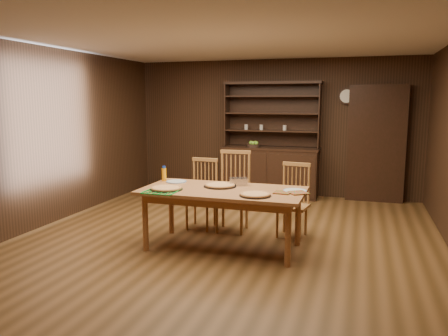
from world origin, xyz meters
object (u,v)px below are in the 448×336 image
(dining_table, at_px, (223,195))
(chair_center, at_px, (234,188))
(china_hutch, at_px, (270,165))
(juice_bottle, at_px, (164,174))
(chair_left, at_px, (203,191))
(chair_right, at_px, (294,197))

(dining_table, bearing_deg, chair_center, 97.19)
(china_hutch, distance_m, juice_bottle, 3.00)
(dining_table, height_order, chair_center, chair_center)
(chair_left, distance_m, chair_right, 1.32)
(chair_left, height_order, juice_bottle, chair_left)
(chair_left, bearing_deg, chair_center, 4.76)
(chair_center, bearing_deg, chair_left, -179.63)
(dining_table, height_order, chair_left, chair_left)
(chair_center, bearing_deg, chair_right, -3.66)
(china_hutch, bearing_deg, dining_table, -88.97)
(china_hutch, distance_m, chair_right, 2.49)
(dining_table, bearing_deg, juice_bottle, 162.93)
(chair_left, height_order, chair_center, chair_center)
(chair_right, distance_m, juice_bottle, 1.78)
(juice_bottle, bearing_deg, dining_table, -17.07)
(dining_table, distance_m, juice_bottle, 0.98)
(china_hutch, relative_size, chair_center, 1.93)
(chair_left, distance_m, chair_center, 0.47)
(china_hutch, height_order, chair_center, china_hutch)
(chair_left, relative_size, chair_center, 0.89)
(juice_bottle, bearing_deg, chair_right, 16.89)
(chair_center, bearing_deg, juice_bottle, -149.05)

